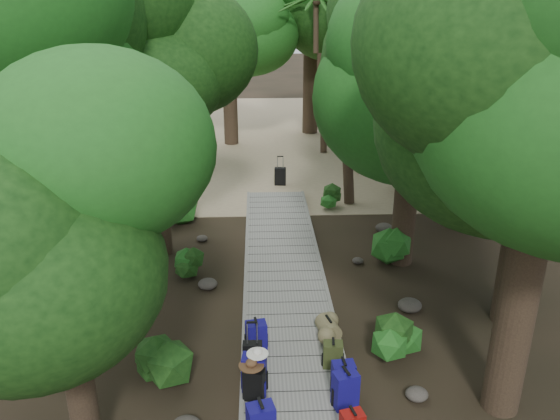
{
  "coord_description": "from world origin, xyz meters",
  "views": [
    {
      "loc": [
        -0.63,
        -11.21,
        6.53
      ],
      "look_at": [
        -0.02,
        2.99,
        1.0
      ],
      "focal_mm": 35.0,
      "sensor_mm": 36.0,
      "label": 1
    }
  ],
  "objects_px": {
    "backpack_right_c": "(343,376)",
    "sun_lounger": "(363,165)",
    "backpack_left_d": "(256,334)",
    "backpack_left_b": "(254,382)",
    "backpack_left_c": "(254,371)",
    "backpack_right_d": "(333,353)",
    "backpack_right_b": "(345,388)",
    "suitcase_on_boardwalk": "(253,356)",
    "kayak": "(202,167)",
    "lone_suitcase_on_sand": "(280,176)",
    "duffel_right_khaki": "(328,328)"
  },
  "relations": [
    {
      "from": "backpack_left_c",
      "to": "backpack_left_b",
      "type": "bearing_deg",
      "value": -84.42
    },
    {
      "from": "backpack_right_d",
      "to": "kayak",
      "type": "xyz_separation_m",
      "value": [
        -3.57,
        12.89,
        -0.22
      ]
    },
    {
      "from": "backpack_left_b",
      "to": "backpack_left_c",
      "type": "xyz_separation_m",
      "value": [
        0.0,
        0.21,
        0.06
      ]
    },
    {
      "from": "backpack_right_d",
      "to": "suitcase_on_boardwalk",
      "type": "xyz_separation_m",
      "value": [
        -1.49,
        -0.01,
        0.0
      ]
    },
    {
      "from": "backpack_right_d",
      "to": "sun_lounger",
      "type": "height_order",
      "value": "backpack_right_d"
    },
    {
      "from": "backpack_left_c",
      "to": "kayak",
      "type": "distance_m",
      "value": 13.66
    },
    {
      "from": "backpack_right_c",
      "to": "sun_lounger",
      "type": "relative_size",
      "value": 0.39
    },
    {
      "from": "backpack_left_d",
      "to": "backpack_right_d",
      "type": "bearing_deg",
      "value": -33.61
    },
    {
      "from": "backpack_left_b",
      "to": "duffel_right_khaki",
      "type": "xyz_separation_m",
      "value": [
        1.5,
        1.78,
        -0.14
      ]
    },
    {
      "from": "backpack_left_d",
      "to": "sun_lounger",
      "type": "height_order",
      "value": "backpack_left_d"
    },
    {
      "from": "suitcase_on_boardwalk",
      "to": "kayak",
      "type": "distance_m",
      "value": 13.07
    },
    {
      "from": "backpack_left_d",
      "to": "lone_suitcase_on_sand",
      "type": "distance_m",
      "value": 10.34
    },
    {
      "from": "kayak",
      "to": "backpack_left_c",
      "type": "bearing_deg",
      "value": -79.76
    },
    {
      "from": "backpack_left_c",
      "to": "backpack_left_d",
      "type": "height_order",
      "value": "backpack_left_c"
    },
    {
      "from": "backpack_right_b",
      "to": "suitcase_on_boardwalk",
      "type": "relative_size",
      "value": 1.31
    },
    {
      "from": "backpack_right_d",
      "to": "duffel_right_khaki",
      "type": "height_order",
      "value": "backpack_right_d"
    },
    {
      "from": "backpack_right_b",
      "to": "backpack_right_d",
      "type": "height_order",
      "value": "backpack_right_b"
    },
    {
      "from": "duffel_right_khaki",
      "to": "sun_lounger",
      "type": "distance_m",
      "value": 11.88
    },
    {
      "from": "backpack_right_b",
      "to": "backpack_right_d",
      "type": "bearing_deg",
      "value": 76.26
    },
    {
      "from": "backpack_right_d",
      "to": "backpack_left_b",
      "type": "bearing_deg",
      "value": -145.34
    },
    {
      "from": "backpack_left_c",
      "to": "backpack_right_d",
      "type": "relative_size",
      "value": 1.4
    },
    {
      "from": "backpack_right_d",
      "to": "lone_suitcase_on_sand",
      "type": "height_order",
      "value": "lone_suitcase_on_sand"
    },
    {
      "from": "backpack_right_d",
      "to": "suitcase_on_boardwalk",
      "type": "distance_m",
      "value": 1.49
    },
    {
      "from": "backpack_left_b",
      "to": "backpack_right_d",
      "type": "bearing_deg",
      "value": 43.22
    },
    {
      "from": "backpack_left_d",
      "to": "backpack_right_c",
      "type": "height_order",
      "value": "backpack_right_c"
    },
    {
      "from": "suitcase_on_boardwalk",
      "to": "backpack_right_d",
      "type": "bearing_deg",
      "value": 1.37
    },
    {
      "from": "backpack_right_b",
      "to": "backpack_left_b",
      "type": "bearing_deg",
      "value": 153.33
    },
    {
      "from": "backpack_right_d",
      "to": "backpack_right_b",
      "type": "bearing_deg",
      "value": -81.19
    },
    {
      "from": "backpack_left_c",
      "to": "backpack_right_b",
      "type": "bearing_deg",
      "value": -10.58
    },
    {
      "from": "backpack_right_b",
      "to": "backpack_right_c",
      "type": "distance_m",
      "value": 0.34
    },
    {
      "from": "backpack_right_b",
      "to": "backpack_right_d",
      "type": "relative_size",
      "value": 1.32
    },
    {
      "from": "backpack_right_c",
      "to": "lone_suitcase_on_sand",
      "type": "bearing_deg",
      "value": 87.67
    },
    {
      "from": "backpack_left_d",
      "to": "suitcase_on_boardwalk",
      "type": "height_order",
      "value": "backpack_left_d"
    },
    {
      "from": "backpack_left_d",
      "to": "backpack_right_d",
      "type": "xyz_separation_m",
      "value": [
        1.42,
        -0.64,
        -0.03
      ]
    },
    {
      "from": "backpack_left_c",
      "to": "sun_lounger",
      "type": "height_order",
      "value": "backpack_left_c"
    },
    {
      "from": "backpack_left_c",
      "to": "backpack_right_c",
      "type": "relative_size",
      "value": 1.17
    },
    {
      "from": "backpack_left_b",
      "to": "backpack_right_d",
      "type": "xyz_separation_m",
      "value": [
        1.46,
        0.81,
        -0.05
      ]
    },
    {
      "from": "sun_lounger",
      "to": "backpack_right_d",
      "type": "bearing_deg",
      "value": -88.86
    },
    {
      "from": "backpack_right_c",
      "to": "backpack_left_d",
      "type": "bearing_deg",
      "value": 132.31
    },
    {
      "from": "backpack_left_b",
      "to": "backpack_right_c",
      "type": "relative_size",
      "value": 0.99
    },
    {
      "from": "lone_suitcase_on_sand",
      "to": "sun_lounger",
      "type": "distance_m",
      "value": 3.75
    },
    {
      "from": "backpack_right_c",
      "to": "kayak",
      "type": "bearing_deg",
      "value": 99.83
    },
    {
      "from": "backpack_right_b",
      "to": "backpack_right_d",
      "type": "xyz_separation_m",
      "value": [
        -0.06,
        1.07,
        -0.09
      ]
    },
    {
      "from": "backpack_left_c",
      "to": "backpack_right_b",
      "type": "xyz_separation_m",
      "value": [
        1.52,
        -0.47,
        -0.02
      ]
    },
    {
      "from": "suitcase_on_boardwalk",
      "to": "kayak",
      "type": "bearing_deg",
      "value": 100.23
    },
    {
      "from": "suitcase_on_boardwalk",
      "to": "backpack_right_b",
      "type": "bearing_deg",
      "value": -33.39
    },
    {
      "from": "backpack_left_b",
      "to": "duffel_right_khaki",
      "type": "bearing_deg",
      "value": 63.93
    },
    {
      "from": "backpack_left_c",
      "to": "backpack_right_d",
      "type": "height_order",
      "value": "backpack_left_c"
    },
    {
      "from": "duffel_right_khaki",
      "to": "sun_lounger",
      "type": "height_order",
      "value": "sun_lounger"
    },
    {
      "from": "sun_lounger",
      "to": "backpack_right_b",
      "type": "bearing_deg",
      "value": -87.6
    }
  ]
}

